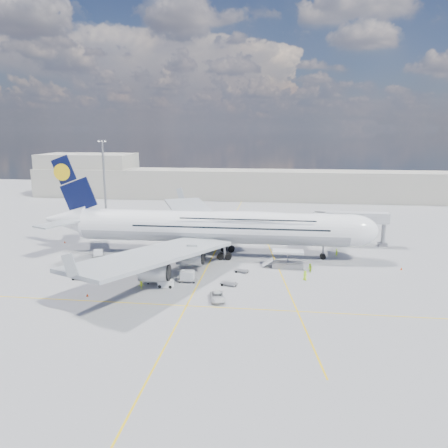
# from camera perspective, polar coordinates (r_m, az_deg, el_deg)

# --- Properties ---
(ground) EXTENTS (300.00, 300.00, 0.00)m
(ground) POSITION_cam_1_polar(r_m,az_deg,el_deg) (92.42, -2.33, -5.83)
(ground) COLOR gray
(ground) RESTS_ON ground
(taxi_line_main) EXTENTS (0.25, 220.00, 0.01)m
(taxi_line_main) POSITION_cam_1_polar(r_m,az_deg,el_deg) (92.42, -2.33, -5.82)
(taxi_line_main) COLOR yellow
(taxi_line_main) RESTS_ON ground
(taxi_line_cross) EXTENTS (120.00, 0.25, 0.01)m
(taxi_line_cross) POSITION_cam_1_polar(r_m,az_deg,el_deg) (74.00, -4.91, -10.59)
(taxi_line_cross) COLOR yellow
(taxi_line_cross) RESTS_ON ground
(taxi_line_diag) EXTENTS (14.16, 99.06, 0.01)m
(taxi_line_diag) POSITION_cam_1_polar(r_m,az_deg,el_deg) (100.79, 6.51, -4.34)
(taxi_line_diag) COLOR yellow
(taxi_line_diag) RESTS_ON ground
(airliner) EXTENTS (77.26, 79.15, 23.71)m
(airliner) POSITION_cam_1_polar(r_m,az_deg,el_deg) (100.09, -1.28, -0.32)
(airliner) COLOR white
(airliner) RESTS_ON ground
(jet_bridge) EXTENTS (18.80, 12.10, 8.50)m
(jet_bridge) POSITION_cam_1_polar(r_m,az_deg,el_deg) (110.79, 14.88, 0.49)
(jet_bridge) COLOR #B7B7BC
(jet_bridge) RESTS_ON ground
(cargo_loader) EXTENTS (8.53, 3.20, 3.67)m
(cargo_loader) POSITION_cam_1_polar(r_m,az_deg,el_deg) (93.65, 8.20, -4.90)
(cargo_loader) COLOR silver
(cargo_loader) RESTS_ON ground
(light_mast) EXTENTS (3.00, 0.70, 25.50)m
(light_mast) POSITION_cam_1_polar(r_m,az_deg,el_deg) (143.35, -15.37, 5.64)
(light_mast) COLOR gray
(light_mast) RESTS_ON ground
(terminal) EXTENTS (180.00, 16.00, 12.00)m
(terminal) POSITION_cam_1_polar(r_m,az_deg,el_deg) (183.61, 2.54, 5.17)
(terminal) COLOR #B2AD9E
(terminal) RESTS_ON ground
(hangar) EXTENTS (40.00, 22.00, 18.00)m
(hangar) POSITION_cam_1_polar(r_m,az_deg,el_deg) (205.86, -17.26, 6.25)
(hangar) COLOR #B2AD9E
(hangar) RESTS_ON ground
(tree_line) EXTENTS (160.00, 6.00, 8.00)m
(tree_line) POSITION_cam_1_polar(r_m,az_deg,el_deg) (229.36, 13.53, 5.77)
(tree_line) COLOR #193814
(tree_line) RESTS_ON ground
(dolly_row_a) EXTENTS (3.72, 2.55, 0.50)m
(dolly_row_a) POSITION_cam_1_polar(r_m,az_deg,el_deg) (90.12, -18.15, -6.67)
(dolly_row_a) COLOR gray
(dolly_row_a) RESTS_ON ground
(dolly_row_b) EXTENTS (3.59, 2.24, 0.50)m
(dolly_row_b) POSITION_cam_1_polar(r_m,az_deg,el_deg) (84.72, -8.84, -7.40)
(dolly_row_b) COLOR gray
(dolly_row_b) RESTS_ON ground
(dolly_row_c) EXTENTS (3.54, 2.03, 2.18)m
(dolly_row_c) POSITION_cam_1_polar(r_m,az_deg,el_deg) (84.49, -4.80, -6.78)
(dolly_row_c) COLOR gray
(dolly_row_c) RESTS_ON ground
(dolly_back) EXTENTS (3.03, 2.35, 1.70)m
(dolly_back) POSITION_cam_1_polar(r_m,az_deg,el_deg) (104.35, -16.11, -3.66)
(dolly_back) COLOR gray
(dolly_back) RESTS_ON ground
(dolly_nose_far) EXTENTS (3.13, 2.42, 0.41)m
(dolly_nose_far) POSITION_cam_1_polar(r_m,az_deg,el_deg) (89.98, 2.32, -6.12)
(dolly_nose_far) COLOR gray
(dolly_nose_far) RESTS_ON ground
(dolly_nose_near) EXTENTS (3.42, 2.57, 0.45)m
(dolly_nose_near) POSITION_cam_1_polar(r_m,az_deg,el_deg) (82.70, 0.62, -7.78)
(dolly_nose_near) COLOR gray
(dolly_nose_near) RESTS_ON ground
(baggage_tug) EXTENTS (2.80, 1.34, 1.74)m
(baggage_tug) POSITION_cam_1_polar(r_m,az_deg,el_deg) (82.24, -7.62, -7.69)
(baggage_tug) COLOR white
(baggage_tug) RESTS_ON ground
(catering_truck_inner) EXTENTS (7.76, 4.48, 4.35)m
(catering_truck_inner) POSITION_cam_1_polar(r_m,az_deg,el_deg) (124.29, -0.95, -0.10)
(catering_truck_inner) COLOR gray
(catering_truck_inner) RESTS_ON ground
(catering_truck_outer) EXTENTS (8.20, 4.80, 4.58)m
(catering_truck_outer) POSITION_cam_1_polar(r_m,az_deg,el_deg) (130.66, -7.30, 0.45)
(catering_truck_outer) COLOR gray
(catering_truck_outer) RESTS_ON ground
(service_van) EXTENTS (3.24, 5.29, 1.37)m
(service_van) POSITION_cam_1_polar(r_m,az_deg,el_deg) (75.61, -0.90, -9.48)
(service_van) COLOR silver
(service_van) RESTS_ON ground
(crew_nose) EXTENTS (0.77, 0.71, 1.77)m
(crew_nose) POSITION_cam_1_polar(r_m,az_deg,el_deg) (103.90, 14.51, -3.65)
(crew_nose) COLOR #A2DB17
(crew_nose) RESTS_ON ground
(crew_loader) EXTENTS (1.14, 1.22, 2.00)m
(crew_loader) POSITION_cam_1_polar(r_m,az_deg,el_deg) (90.94, 11.15, -5.70)
(crew_loader) COLOR #B4F119
(crew_loader) RESTS_ON ground
(crew_wing) EXTENTS (0.45, 1.06, 1.79)m
(crew_wing) POSITION_cam_1_polar(r_m,az_deg,el_deg) (87.68, -14.98, -6.65)
(crew_wing) COLOR #CCDB17
(crew_wing) RESTS_ON ground
(crew_van) EXTENTS (1.13, 1.07, 1.94)m
(crew_van) POSITION_cam_1_polar(r_m,az_deg,el_deg) (86.56, 10.54, -6.63)
(crew_van) COLOR #B4F91A
(crew_van) RESTS_ON ground
(crew_tug) EXTENTS (1.19, 0.87, 1.65)m
(crew_tug) POSITION_cam_1_polar(r_m,az_deg,el_deg) (82.03, -10.75, -7.82)
(crew_tug) COLOR #BFDC17
(crew_tug) RESTS_ON ground
(cone_nose) EXTENTS (0.44, 0.44, 0.56)m
(cone_nose) POSITION_cam_1_polar(r_m,az_deg,el_deg) (98.58, 22.16, -5.42)
(cone_nose) COLOR red
(cone_nose) RESTS_ON ground
(cone_wing_left_inner) EXTENTS (0.40, 0.40, 0.50)m
(cone_wing_left_inner) POSITION_cam_1_polar(r_m,az_deg,el_deg) (119.33, -0.46, -1.52)
(cone_wing_left_inner) COLOR red
(cone_wing_left_inner) RESTS_ON ground
(cone_wing_left_outer) EXTENTS (0.39, 0.39, 0.49)m
(cone_wing_left_outer) POSITION_cam_1_polar(r_m,az_deg,el_deg) (126.09, -4.29, -0.80)
(cone_wing_left_outer) COLOR red
(cone_wing_left_outer) RESTS_ON ground
(cone_wing_right_inner) EXTENTS (0.47, 0.47, 0.59)m
(cone_wing_right_inner) POSITION_cam_1_polar(r_m,az_deg,el_deg) (92.85, -7.81, -5.66)
(cone_wing_right_inner) COLOR red
(cone_wing_right_inner) RESTS_ON ground
(cone_wing_right_outer) EXTENTS (0.44, 0.44, 0.56)m
(cone_wing_right_outer) POSITION_cam_1_polar(r_m,az_deg,el_deg) (81.12, -17.43, -8.83)
(cone_wing_right_outer) COLOR red
(cone_wing_right_outer) RESTS_ON ground
(cone_tail) EXTENTS (0.50, 0.50, 0.64)m
(cone_tail) POSITION_cam_1_polar(r_m,az_deg,el_deg) (119.65, -20.08, -2.21)
(cone_tail) COLOR red
(cone_tail) RESTS_ON ground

